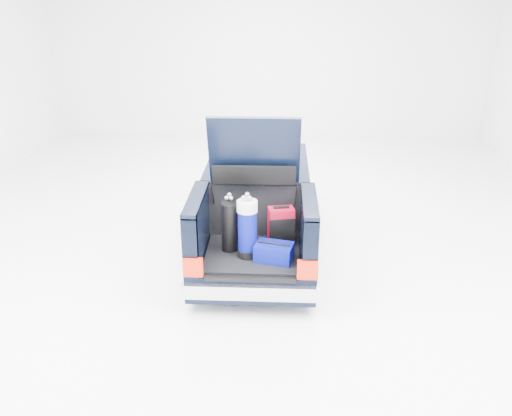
# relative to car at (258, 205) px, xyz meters

# --- Properties ---
(ground) EXTENTS (14.00, 14.00, 0.00)m
(ground) POSITION_rel_car_xyz_m (0.00, -0.11, -0.67)
(ground) COLOR white
(ground) RESTS_ON ground
(car) EXTENTS (1.87, 4.65, 2.47)m
(car) POSITION_rel_car_xyz_m (0.00, 0.00, 0.00)
(car) COLOR black
(car) RESTS_ON ground
(red_suitcase) EXTENTS (0.40, 0.30, 0.60)m
(red_suitcase) POSITION_rel_car_xyz_m (0.39, -1.30, 0.21)
(red_suitcase) COLOR maroon
(red_suitcase) RESTS_ON car
(black_golf_bag) EXTENTS (0.30, 0.38, 0.87)m
(black_golf_bag) POSITION_rel_car_xyz_m (-0.32, -1.55, 0.32)
(black_golf_bag) COLOR black
(black_golf_bag) RESTS_ON car
(blue_golf_bag) EXTENTS (0.34, 0.34, 0.94)m
(blue_golf_bag) POSITION_rel_car_xyz_m (-0.07, -1.69, 0.35)
(blue_golf_bag) COLOR black
(blue_golf_bag) RESTS_ON car
(blue_duffel) EXTENTS (0.57, 0.44, 0.27)m
(blue_duffel) POSITION_rel_car_xyz_m (0.30, -1.80, 0.05)
(blue_duffel) COLOR #040865
(blue_duffel) RESTS_ON car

